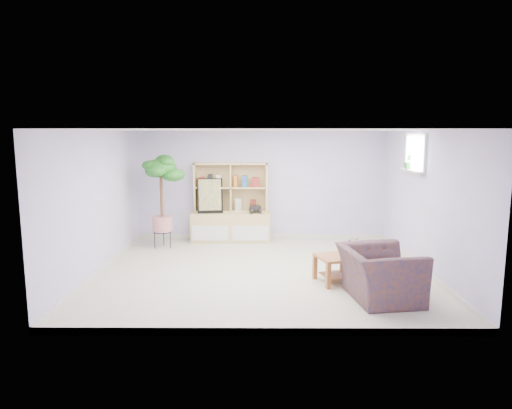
{
  "coord_description": "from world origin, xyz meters",
  "views": [
    {
      "loc": [
        -0.06,
        -7.54,
        2.36
      ],
      "look_at": [
        -0.11,
        0.67,
        1.06
      ],
      "focal_mm": 32.0,
      "sensor_mm": 36.0,
      "label": 1
    }
  ],
  "objects_px": {
    "coffee_table": "(350,268)",
    "floor_tree": "(162,202)",
    "storage_unit": "(231,203)",
    "armchair": "(380,270)"
  },
  "relations": [
    {
      "from": "coffee_table",
      "to": "floor_tree",
      "type": "xyz_separation_m",
      "value": [
        -3.44,
        2.13,
        0.74
      ]
    },
    {
      "from": "coffee_table",
      "to": "armchair",
      "type": "distance_m",
      "value": 0.87
    },
    {
      "from": "floor_tree",
      "to": "armchair",
      "type": "xyz_separation_m",
      "value": [
        3.71,
        -2.93,
        -0.54
      ]
    },
    {
      "from": "floor_tree",
      "to": "armchair",
      "type": "height_order",
      "value": "floor_tree"
    },
    {
      "from": "armchair",
      "to": "storage_unit",
      "type": "bearing_deg",
      "value": 24.96
    },
    {
      "from": "storage_unit",
      "to": "armchair",
      "type": "distance_m",
      "value": 4.24
    },
    {
      "from": "storage_unit",
      "to": "coffee_table",
      "type": "distance_m",
      "value": 3.47
    },
    {
      "from": "armchair",
      "to": "floor_tree",
      "type": "bearing_deg",
      "value": 43.11
    },
    {
      "from": "storage_unit",
      "to": "armchair",
      "type": "relative_size",
      "value": 1.51
    },
    {
      "from": "coffee_table",
      "to": "floor_tree",
      "type": "height_order",
      "value": "floor_tree"
    }
  ]
}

